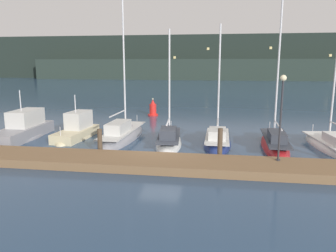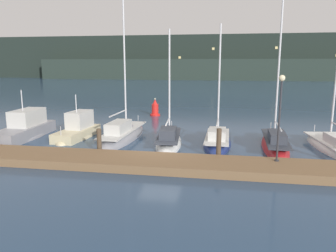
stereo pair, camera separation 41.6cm
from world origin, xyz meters
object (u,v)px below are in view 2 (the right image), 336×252
(sailboat_berth_4, at_px, (169,143))
(channel_buoy, at_px, (155,109))
(sailboat_berth_3, at_px, (123,137))
(motorboat_berth_2, at_px, (78,133))
(sailboat_berth_5, at_px, (217,142))
(sailboat_berth_6, at_px, (275,146))
(motorboat_berth_1, at_px, (24,133))
(sailboat_berth_7, at_px, (334,148))
(dock_lamppost, at_px, (280,105))

(sailboat_berth_4, distance_m, channel_buoy, 12.61)
(sailboat_berth_4, bearing_deg, sailboat_berth_3, 163.61)
(sailboat_berth_4, bearing_deg, motorboat_berth_2, 172.50)
(sailboat_berth_5, height_order, sailboat_berth_6, sailboat_berth_6)
(sailboat_berth_5, distance_m, channel_buoy, 13.28)
(motorboat_berth_1, height_order, channel_buoy, motorboat_berth_1)
(channel_buoy, bearing_deg, sailboat_berth_5, -59.18)
(motorboat_berth_2, height_order, sailboat_berth_6, sailboat_berth_6)
(sailboat_berth_7, height_order, channel_buoy, sailboat_berth_7)
(motorboat_berth_1, xyz_separation_m, sailboat_berth_6, (18.01, 0.01, -0.24))
(sailboat_berth_4, bearing_deg, dock_lamppost, -33.19)
(motorboat_berth_2, bearing_deg, channel_buoy, 72.42)
(motorboat_berth_1, height_order, sailboat_berth_5, sailboat_berth_5)
(sailboat_berth_3, relative_size, sailboat_berth_7, 1.05)
(sailboat_berth_5, height_order, dock_lamppost, sailboat_berth_5)
(sailboat_berth_3, distance_m, sailboat_berth_7, 14.30)
(sailboat_berth_7, bearing_deg, sailboat_berth_5, 178.54)
(sailboat_berth_6, height_order, sailboat_berth_7, sailboat_berth_7)
(motorboat_berth_2, relative_size, sailboat_berth_6, 0.48)
(sailboat_berth_5, relative_size, dock_lamppost, 1.95)
(motorboat_berth_2, xyz_separation_m, sailboat_berth_3, (3.49, 0.12, -0.21))
(sailboat_berth_4, distance_m, sailboat_berth_5, 3.34)
(motorboat_berth_1, xyz_separation_m, sailboat_berth_5, (14.25, 0.43, -0.26))
(channel_buoy, bearing_deg, sailboat_berth_7, -39.10)
(motorboat_berth_2, distance_m, sailboat_berth_7, 17.79)
(sailboat_berth_5, height_order, sailboat_berth_7, sailboat_berth_7)
(motorboat_berth_2, height_order, dock_lamppost, dock_lamppost)
(sailboat_berth_6, relative_size, sailboat_berth_7, 0.94)
(sailboat_berth_4, distance_m, sailboat_berth_6, 7.03)
(sailboat_berth_3, distance_m, channel_buoy, 11.06)
(motorboat_berth_1, relative_size, sailboat_berth_6, 0.64)
(motorboat_berth_2, bearing_deg, sailboat_berth_5, -1.25)
(sailboat_berth_4, height_order, sailboat_berth_6, sailboat_berth_6)
(motorboat_berth_1, bearing_deg, motorboat_berth_2, 9.55)
(motorboat_berth_1, xyz_separation_m, channel_buoy, (7.46, 11.82, 0.30))
(motorboat_berth_1, bearing_deg, sailboat_berth_5, 1.74)
(motorboat_berth_1, xyz_separation_m, sailboat_berth_3, (7.41, 0.78, -0.24))
(sailboat_berth_5, bearing_deg, motorboat_berth_2, 178.75)
(sailboat_berth_6, relative_size, dock_lamppost, 2.43)
(motorboat_berth_2, distance_m, sailboat_berth_6, 14.11)
(sailboat_berth_3, height_order, channel_buoy, sailboat_berth_3)
(motorboat_berth_1, relative_size, channel_buoy, 3.75)
(sailboat_berth_3, bearing_deg, sailboat_berth_6, -4.16)
(motorboat_berth_1, relative_size, dock_lamppost, 1.56)
(sailboat_berth_5, distance_m, dock_lamppost, 6.73)
(sailboat_berth_3, bearing_deg, sailboat_berth_5, -2.90)
(sailboat_berth_3, xyz_separation_m, channel_buoy, (0.05, 11.04, 0.54))
(sailboat_berth_5, xyz_separation_m, channel_buoy, (-6.80, 11.39, 0.56))
(motorboat_berth_2, relative_size, sailboat_berth_3, 0.43)
(sailboat_berth_6, xyz_separation_m, dock_lamppost, (-0.57, -4.50, 3.27))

